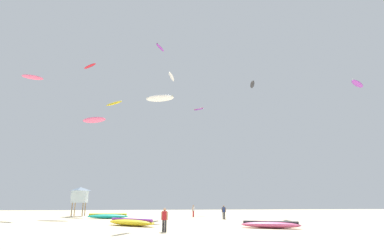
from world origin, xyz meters
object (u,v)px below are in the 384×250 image
Objects in this scene: kite_aloft_4 at (114,103)px; kite_aloft_5 at (357,84)px; kite_aloft_0 at (171,77)px; kite_aloft_9 at (252,84)px; kite_grounded_near at (131,222)px; person_foreground at (164,218)px; kite_aloft_1 at (33,77)px; person_midground at (193,210)px; kite_grounded_far at (108,216)px; kite_aloft_8 at (160,98)px; kite_aloft_6 at (199,109)px; kite_grounded_mid at (270,225)px; kite_aloft_3 at (94,120)px; kite_aloft_7 at (90,66)px; person_left at (224,211)px; lifeguard_tower at (80,195)px; kite_aloft_2 at (160,48)px.

kite_aloft_4 is 1.25× the size of kite_aloft_5.
kite_aloft_0 is 12.47m from kite_aloft_4.
kite_grounded_near is at bearing -134.21° from kite_aloft_9.
person_foreground is 0.71× the size of kite_aloft_1.
kite_grounded_far is at bearing -138.95° from person_midground.
kite_aloft_1 is (-8.59, -6.23, 15.60)m from kite_grounded_far.
kite_aloft_0 reaches higher than kite_aloft_8.
kite_aloft_0 reaches higher than kite_aloft_9.
kite_aloft_6 reaches higher than kite_grounded_near.
kite_aloft_8 reaches higher than kite_aloft_5.
kite_aloft_1 is at bearing 159.55° from kite_grounded_mid.
kite_aloft_3 is 14.13m from kite_aloft_7.
kite_aloft_3 is at bearing 125.50° from kite_grounded_far.
person_midground is 15.72m from kite_grounded_near.
kite_aloft_3 is at bearing -107.12° from person_left.
kite_aloft_6 is (-1.05, 32.40, 20.32)m from kite_grounded_mid.
kite_aloft_3 is 28.05m from kite_aloft_9.
person_midground is at bearing 62.31° from kite_grounded_near.
kite_aloft_4 is at bearing 146.10° from kite_aloft_5.
kite_aloft_1 is 0.53× the size of kite_aloft_8.
person_left is 27.58m from kite_aloft_1.
kite_grounded_mid is at bearing -73.52° from kite_aloft_0.
kite_aloft_0 reaches higher than person_foreground.
kite_aloft_4 is 17.01m from kite_aloft_6.
kite_grounded_far is 1.29× the size of kite_aloft_4.
kite_aloft_0 is 0.92× the size of kite_aloft_3.
kite_aloft_1 is 1.04× the size of kite_aloft_6.
kite_aloft_3 is 1.07× the size of kite_aloft_4.
kite_aloft_1 is 0.58× the size of kite_aloft_4.
person_foreground is at bearing -64.67° from kite_aloft_3.
lifeguard_tower is 1.03× the size of kite_aloft_4.
kite_aloft_0 is at bearing 76.06° from kite_aloft_8.
kite_grounded_near is 35.04m from kite_aloft_9.
kite_aloft_6 reaches higher than kite_aloft_3.
kite_aloft_9 is (31.27, 14.19, 6.73)m from kite_aloft_1.
person_foreground is 24.77m from kite_aloft_2.
kite_aloft_6 is (7.54, 34.12, 19.64)m from person_foreground.
kite_aloft_9 reaches higher than kite_aloft_4.
kite_aloft_2 reaches higher than kite_aloft_1.
person_midground is at bearing 23.88° from kite_aloft_1.
kite_grounded_near is at bearing -124.39° from person_foreground.
kite_aloft_7 is at bearing 109.06° from lifeguard_tower.
kite_aloft_0 is at bearing -10.69° from kite_aloft_7.
person_midground is at bearing -101.54° from kite_aloft_6.
kite_aloft_8 is at bearing 26.89° from kite_aloft_1.
kite_grounded_far is 15.63m from kite_aloft_3.
person_left reaches higher than kite_grounded_mid.
kite_aloft_8 is at bearing 11.14° from kite_grounded_far.
kite_grounded_near is 2.13× the size of kite_aloft_1.
kite_aloft_1 is (-19.73, -8.74, 14.97)m from person_midground.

